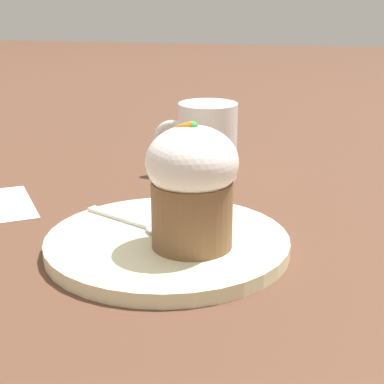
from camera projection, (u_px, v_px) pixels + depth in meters
ground_plane at (167, 250)px, 0.61m from camera, size 4.00×4.00×0.00m
dessert_plate at (167, 244)px, 0.61m from camera, size 0.23×0.23×0.01m
carrot_cake at (192, 185)px, 0.57m from camera, size 0.08×0.08×0.12m
spoon at (149, 225)px, 0.63m from camera, size 0.12×0.07×0.01m
coffee_cup at (204, 141)px, 0.83m from camera, size 0.11×0.08×0.10m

